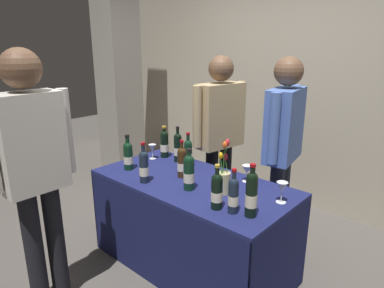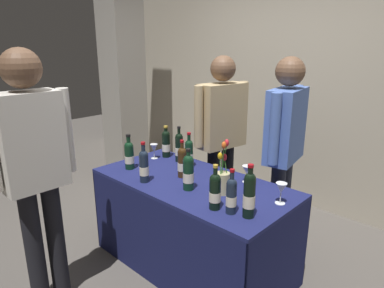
{
  "view_description": "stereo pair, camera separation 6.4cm",
  "coord_description": "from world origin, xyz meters",
  "px_view_note": "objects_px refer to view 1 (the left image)",
  "views": [
    {
      "loc": [
        1.65,
        -1.84,
        1.79
      ],
      "look_at": [
        0.0,
        0.0,
        1.06
      ],
      "focal_mm": 31.93,
      "sensor_mm": 36.0,
      "label": 1
    },
    {
      "loc": [
        1.7,
        -1.8,
        1.79
      ],
      "look_at": [
        0.0,
        0.0,
        1.06
      ],
      "focal_mm": 31.93,
      "sensor_mm": 36.0,
      "label": 2
    }
  ],
  "objects_px": {
    "wine_glass_near_vendor": "(282,188)",
    "flower_vase": "(223,179)",
    "tasting_table": "(192,207)",
    "taster_foreground_right": "(34,162)",
    "display_bottle_0": "(164,143)",
    "wine_glass_near_taster": "(247,170)",
    "concrete_pillar": "(117,47)",
    "featured_wine_bottle": "(144,166)",
    "vendor_presenter": "(283,139)",
    "wine_glass_mid": "(152,149)"
  },
  "relations": [
    {
      "from": "wine_glass_near_vendor",
      "to": "flower_vase",
      "type": "distance_m",
      "value": 0.41
    },
    {
      "from": "tasting_table",
      "to": "taster_foreground_right",
      "type": "relative_size",
      "value": 0.9
    },
    {
      "from": "wine_glass_near_vendor",
      "to": "flower_vase",
      "type": "bearing_deg",
      "value": -159.93
    },
    {
      "from": "display_bottle_0",
      "to": "wine_glass_near_taster",
      "type": "relative_size",
      "value": 2.24
    },
    {
      "from": "concrete_pillar",
      "to": "featured_wine_bottle",
      "type": "xyz_separation_m",
      "value": [
        1.71,
        -1.06,
        -0.85
      ]
    },
    {
      "from": "concrete_pillar",
      "to": "featured_wine_bottle",
      "type": "bearing_deg",
      "value": -31.89
    },
    {
      "from": "wine_glass_near_vendor",
      "to": "vendor_presenter",
      "type": "relative_size",
      "value": 0.09
    },
    {
      "from": "tasting_table",
      "to": "wine_glass_mid",
      "type": "height_order",
      "value": "wine_glass_mid"
    },
    {
      "from": "tasting_table",
      "to": "wine_glass_mid",
      "type": "distance_m",
      "value": 0.72
    },
    {
      "from": "taster_foreground_right",
      "to": "vendor_presenter",
      "type": "bearing_deg",
      "value": -26.34
    },
    {
      "from": "wine_glass_mid",
      "to": "taster_foreground_right",
      "type": "xyz_separation_m",
      "value": [
        0.17,
        -1.15,
        0.21
      ]
    },
    {
      "from": "concrete_pillar",
      "to": "vendor_presenter",
      "type": "height_order",
      "value": "concrete_pillar"
    },
    {
      "from": "wine_glass_near_vendor",
      "to": "wine_glass_mid",
      "type": "height_order",
      "value": "wine_glass_near_vendor"
    },
    {
      "from": "taster_foreground_right",
      "to": "tasting_table",
      "type": "bearing_deg",
      "value": -24.18
    },
    {
      "from": "featured_wine_bottle",
      "to": "wine_glass_near_vendor",
      "type": "height_order",
      "value": "featured_wine_bottle"
    },
    {
      "from": "wine_glass_mid",
      "to": "flower_vase",
      "type": "height_order",
      "value": "flower_vase"
    },
    {
      "from": "concrete_pillar",
      "to": "flower_vase",
      "type": "xyz_separation_m",
      "value": [
        2.28,
        -0.82,
        -0.88
      ]
    },
    {
      "from": "featured_wine_bottle",
      "to": "wine_glass_mid",
      "type": "height_order",
      "value": "featured_wine_bottle"
    },
    {
      "from": "tasting_table",
      "to": "concrete_pillar",
      "type": "bearing_deg",
      "value": 157.91
    },
    {
      "from": "wine_glass_mid",
      "to": "wine_glass_near_vendor",
      "type": "bearing_deg",
      "value": -1.19
    },
    {
      "from": "tasting_table",
      "to": "wine_glass_near_vendor",
      "type": "xyz_separation_m",
      "value": [
        0.7,
        0.12,
        0.33
      ]
    },
    {
      "from": "wine_glass_mid",
      "to": "display_bottle_0",
      "type": "bearing_deg",
      "value": 68.91
    },
    {
      "from": "display_bottle_0",
      "to": "taster_foreground_right",
      "type": "height_order",
      "value": "taster_foreground_right"
    },
    {
      "from": "tasting_table",
      "to": "wine_glass_near_taster",
      "type": "height_order",
      "value": "wine_glass_near_taster"
    },
    {
      "from": "concrete_pillar",
      "to": "vendor_presenter",
      "type": "xyz_separation_m",
      "value": [
        2.36,
        -0.1,
        -0.71
      ]
    },
    {
      "from": "vendor_presenter",
      "to": "wine_glass_near_vendor",
      "type": "bearing_deg",
      "value": 17.24
    },
    {
      "from": "wine_glass_near_taster",
      "to": "flower_vase",
      "type": "bearing_deg",
      "value": -91.95
    },
    {
      "from": "featured_wine_bottle",
      "to": "taster_foreground_right",
      "type": "distance_m",
      "value": 0.78
    },
    {
      "from": "wine_glass_mid",
      "to": "flower_vase",
      "type": "distance_m",
      "value": 0.96
    },
    {
      "from": "tasting_table",
      "to": "display_bottle_0",
      "type": "relative_size",
      "value": 5.35
    },
    {
      "from": "tasting_table",
      "to": "taster_foreground_right",
      "type": "bearing_deg",
      "value": -114.47
    },
    {
      "from": "concrete_pillar",
      "to": "vendor_presenter",
      "type": "distance_m",
      "value": 2.47
    },
    {
      "from": "concrete_pillar",
      "to": "tasting_table",
      "type": "relative_size",
      "value": 2.17
    },
    {
      "from": "vendor_presenter",
      "to": "tasting_table",
      "type": "bearing_deg",
      "value": -40.11
    },
    {
      "from": "wine_glass_near_vendor",
      "to": "wine_glass_near_taster",
      "type": "height_order",
      "value": "wine_glass_near_vendor"
    },
    {
      "from": "wine_glass_mid",
      "to": "taster_foreground_right",
      "type": "height_order",
      "value": "taster_foreground_right"
    },
    {
      "from": "tasting_table",
      "to": "featured_wine_bottle",
      "type": "xyz_separation_m",
      "value": [
        -0.26,
        -0.27,
        0.36
      ]
    },
    {
      "from": "wine_glass_near_vendor",
      "to": "taster_foreground_right",
      "type": "distance_m",
      "value": 1.62
    },
    {
      "from": "wine_glass_near_taster",
      "to": "vendor_presenter",
      "type": "relative_size",
      "value": 0.08
    },
    {
      "from": "flower_vase",
      "to": "vendor_presenter",
      "type": "distance_m",
      "value": 0.74
    },
    {
      "from": "display_bottle_0",
      "to": "vendor_presenter",
      "type": "relative_size",
      "value": 0.18
    },
    {
      "from": "featured_wine_bottle",
      "to": "wine_glass_mid",
      "type": "bearing_deg",
      "value": 131.68
    },
    {
      "from": "tasting_table",
      "to": "flower_vase",
      "type": "xyz_separation_m",
      "value": [
        0.32,
        -0.02,
        0.34
      ]
    },
    {
      "from": "display_bottle_0",
      "to": "wine_glass_near_vendor",
      "type": "distance_m",
      "value": 1.29
    },
    {
      "from": "featured_wine_bottle",
      "to": "wine_glass_mid",
      "type": "distance_m",
      "value": 0.56
    },
    {
      "from": "tasting_table",
      "to": "display_bottle_0",
      "type": "xyz_separation_m",
      "value": [
        -0.58,
        0.26,
        0.36
      ]
    },
    {
      "from": "display_bottle_0",
      "to": "vendor_presenter",
      "type": "xyz_separation_m",
      "value": [
        0.98,
        0.44,
        0.14
      ]
    },
    {
      "from": "featured_wine_bottle",
      "to": "taster_foreground_right",
      "type": "xyz_separation_m",
      "value": [
        -0.2,
        -0.73,
        0.18
      ]
    },
    {
      "from": "featured_wine_bottle",
      "to": "vendor_presenter",
      "type": "distance_m",
      "value": 1.17
    },
    {
      "from": "wine_glass_near_taster",
      "to": "tasting_table",
      "type": "bearing_deg",
      "value": -140.26
    }
  ]
}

